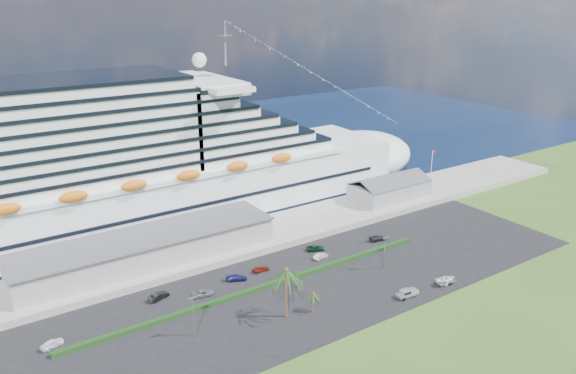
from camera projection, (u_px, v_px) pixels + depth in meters
ground at (338, 311)px, 113.88m from camera, size 420.00×420.00×0.00m
asphalt_lot at (306, 288)px, 122.49m from camera, size 140.00×38.00×0.12m
wharf at (241, 239)px, 144.94m from camera, size 240.00×20.00×1.80m
water at (126, 160)px, 215.78m from camera, size 420.00×160.00×0.02m
cruise_ship at (123, 171)px, 147.22m from camera, size 191.00×38.00×54.00m
terminal_building at (147, 248)px, 130.42m from camera, size 61.00×15.00×6.30m
port_shed at (389, 189)px, 171.20m from camera, size 24.00×12.31×7.37m
flagpole at (432, 167)px, 179.43m from camera, size 1.08×0.16×12.00m
hedge at (263, 287)px, 122.02m from camera, size 88.00×1.10×0.90m
lamp_post_left at (193, 312)px, 103.64m from camera, size 1.60×0.35×8.27m
lamp_post_right at (385, 249)px, 128.94m from camera, size 1.60×0.35×8.27m
palm_tall at (286, 276)px, 108.73m from camera, size 8.82×8.82×11.13m
palm_short at (313, 296)px, 112.27m from camera, size 3.53×3.53×4.56m
parked_car_0 at (52, 344)px, 101.83m from camera, size 4.56×2.88×1.45m
parked_car_1 at (159, 296)px, 117.66m from camera, size 4.85×2.86×1.51m
parked_car_2 at (204, 293)px, 119.08m from camera, size 4.94×2.77×1.30m
parked_car_3 at (236, 278)px, 125.42m from camera, size 4.95×3.62×1.33m
parked_car_4 at (261, 269)px, 129.50m from camera, size 4.08×1.82×1.36m
parked_car_5 at (321, 256)px, 135.76m from camera, size 4.20×1.95×1.33m
parked_car_6 at (316, 248)px, 140.00m from camera, size 5.14×3.87×1.30m
parked_car_7 at (378, 238)px, 145.61m from camera, size 5.19×2.98×1.42m
pickup_truck at (407, 293)px, 118.50m from camera, size 5.17×2.23×1.78m
boat_trailer at (446, 280)px, 123.62m from camera, size 5.96×4.09×1.69m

